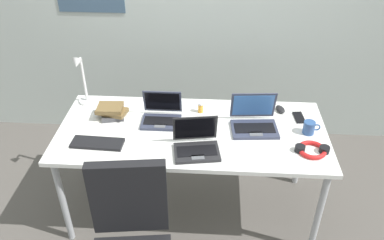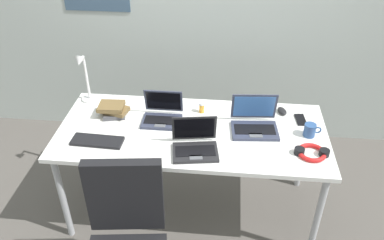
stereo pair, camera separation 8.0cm
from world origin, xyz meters
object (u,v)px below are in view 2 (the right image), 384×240
Objects in this scene: coffee_mug at (310,130)px; desk_lamp at (85,79)px; laptop_front_left at (162,115)px; cell_phone at (301,120)px; laptop_back_right at (195,145)px; laptop_by_keyboard at (254,123)px; headphones at (312,152)px; book_stack at (113,110)px; computer_mouse at (282,111)px; pill_bottle at (202,107)px; external_keyboard at (97,141)px.

desk_lamp is at bearing 170.47° from coffee_mug.
laptop_front_left reaches higher than cell_phone.
coffee_mug is (0.73, 0.23, 0.00)m from laptop_back_right.
laptop_by_keyboard is (0.63, -0.04, 0.00)m from laptop_front_left.
book_stack reaches higher than headphones.
desk_lamp is 0.63m from laptop_front_left.
coffee_mug is at bearing -84.81° from cell_phone.
laptop_by_keyboard is 0.30m from computer_mouse.
desk_lamp is 3.54× the size of coffee_mug.
headphones is at bearing -93.97° from coffee_mug.
laptop_by_keyboard is 1.51× the size of headphones.
coffee_mug is (0.36, -0.04, -0.00)m from laptop_by_keyboard.
cell_phone is 0.37m from headphones.
laptop_by_keyboard is 0.42m from headphones.
computer_mouse is at bearing 141.03° from cell_phone.
computer_mouse is at bearing 107.20° from headphones.
pill_bottle is (0.01, 0.44, -0.00)m from laptop_back_right.
coffee_mug is at bearing -6.96° from laptop_by_keyboard.
pill_bottle is at bearing 171.87° from cell_phone.
laptop_front_left is at bearing -4.05° from book_stack.
external_keyboard is at bearing -177.82° from computer_mouse.
pill_bottle is (-0.37, 0.17, -0.00)m from laptop_by_keyboard.
laptop_by_keyboard is (1.21, -0.22, -0.15)m from desk_lamp.
coffee_mug is (0.01, 0.20, 0.03)m from headphones.
headphones is 2.71× the size of pill_bottle.
laptop_back_right is at bearing -30.28° from desk_lamp.
desk_lamp is 1.24m from laptop_by_keyboard.
laptop_back_right is (0.26, -0.31, 0.00)m from laptop_front_left.
computer_mouse is at bearing 11.71° from laptop_front_left.
laptop_back_right reaches higher than book_stack.
laptop_back_right is at bearing -158.92° from computer_mouse.
cell_phone is (1.33, 0.38, -0.01)m from external_keyboard.
laptop_front_left is at bearing 163.87° from headphones.
computer_mouse is 0.48m from headphones.
book_stack is 2.04× the size of coffee_mug.
desk_lamp is 1.29× the size of laptop_back_right.
desk_lamp reaches higher than laptop_front_left.
laptop_back_right is 3.23× the size of computer_mouse.
pill_bottle is 0.63m from book_stack.
external_keyboard is (0.21, -0.47, -0.19)m from desk_lamp.
laptop_by_keyboard is 1.04m from external_keyboard.
pill_bottle is at bearing 25.57° from laptop_front_left.
pill_bottle reaches higher than external_keyboard.
book_stack is at bearing 176.18° from laptop_by_keyboard.
laptop_back_right is at bearing -177.69° from headphones.
pill_bottle is at bearing 9.29° from book_stack.
book_stack is (0.23, -0.15, -0.15)m from desk_lamp.
laptop_front_left is 0.81× the size of external_keyboard.
laptop_front_left is 0.86× the size of laptop_back_right.
book_stack reaches higher than coffee_mug.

